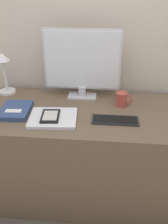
{
  "coord_description": "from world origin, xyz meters",
  "views": [
    {
      "loc": [
        0.13,
        -1.27,
        1.54
      ],
      "look_at": [
        0.01,
        0.07,
        0.78
      ],
      "focal_mm": 40.0,
      "sensor_mm": 36.0,
      "label": 1
    }
  ],
  "objects_px": {
    "notebook": "(16,110)",
    "ereader": "(50,116)",
    "coffee_mug": "(122,99)",
    "monitor": "(82,63)",
    "keyboard": "(115,120)",
    "desk_lamp": "(4,70)",
    "laptop": "(53,118)"
  },
  "relations": [
    {
      "from": "notebook",
      "to": "ereader",
      "type": "bearing_deg",
      "value": -16.75
    },
    {
      "from": "ereader",
      "to": "notebook",
      "type": "bearing_deg",
      "value": 163.25
    },
    {
      "from": "notebook",
      "to": "coffee_mug",
      "type": "height_order",
      "value": "coffee_mug"
    },
    {
      "from": "monitor",
      "to": "keyboard",
      "type": "relative_size",
      "value": 1.84
    },
    {
      "from": "monitor",
      "to": "keyboard",
      "type": "distance_m",
      "value": 0.48
    },
    {
      "from": "keyboard",
      "to": "monitor",
      "type": "bearing_deg",
      "value": 126.28
    },
    {
      "from": "ereader",
      "to": "notebook",
      "type": "height_order",
      "value": "ereader"
    },
    {
      "from": "monitor",
      "to": "notebook",
      "type": "height_order",
      "value": "monitor"
    },
    {
      "from": "monitor",
      "to": "notebook",
      "type": "bearing_deg",
      "value": -146.53
    },
    {
      "from": "coffee_mug",
      "to": "ereader",
      "type": "bearing_deg",
      "value": -151.94
    },
    {
      "from": "monitor",
      "to": "coffee_mug",
      "type": "distance_m",
      "value": 0.37
    },
    {
      "from": "desk_lamp",
      "to": "coffee_mug",
      "type": "bearing_deg",
      "value": -8.37
    },
    {
      "from": "ereader",
      "to": "monitor",
      "type": "bearing_deg",
      "value": 64.67
    },
    {
      "from": "keyboard",
      "to": "desk_lamp",
      "type": "relative_size",
      "value": 0.94
    },
    {
      "from": "notebook",
      "to": "keyboard",
      "type": "bearing_deg",
      "value": -4.41
    },
    {
      "from": "monitor",
      "to": "ereader",
      "type": "bearing_deg",
      "value": -115.33
    },
    {
      "from": "keyboard",
      "to": "notebook",
      "type": "relative_size",
      "value": 1.15
    },
    {
      "from": "monitor",
      "to": "laptop",
      "type": "bearing_deg",
      "value": -113.31
    },
    {
      "from": "monitor",
      "to": "keyboard",
      "type": "height_order",
      "value": "monitor"
    },
    {
      "from": "desk_lamp",
      "to": "notebook",
      "type": "relative_size",
      "value": 1.21
    },
    {
      "from": "desk_lamp",
      "to": "coffee_mug",
      "type": "distance_m",
      "value": 0.88
    },
    {
      "from": "laptop",
      "to": "ereader",
      "type": "height_order",
      "value": "ereader"
    },
    {
      "from": "notebook",
      "to": "laptop",
      "type": "bearing_deg",
      "value": -15.22
    },
    {
      "from": "monitor",
      "to": "desk_lamp",
      "type": "relative_size",
      "value": 1.74
    },
    {
      "from": "monitor",
      "to": "desk_lamp",
      "type": "distance_m",
      "value": 0.58
    },
    {
      "from": "ereader",
      "to": "notebook",
      "type": "relative_size",
      "value": 0.69
    },
    {
      "from": "keyboard",
      "to": "desk_lamp",
      "type": "height_order",
      "value": "desk_lamp"
    },
    {
      "from": "laptop",
      "to": "monitor",
      "type": "bearing_deg",
      "value": 66.69
    },
    {
      "from": "laptop",
      "to": "desk_lamp",
      "type": "bearing_deg",
      "value": 139.69
    },
    {
      "from": "monitor",
      "to": "coffee_mug",
      "type": "height_order",
      "value": "monitor"
    },
    {
      "from": "ereader",
      "to": "notebook",
      "type": "distance_m",
      "value": 0.26
    },
    {
      "from": "monitor",
      "to": "desk_lamp",
      "type": "xyz_separation_m",
      "value": [
        -0.58,
        0.02,
        -0.07
      ]
    }
  ]
}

